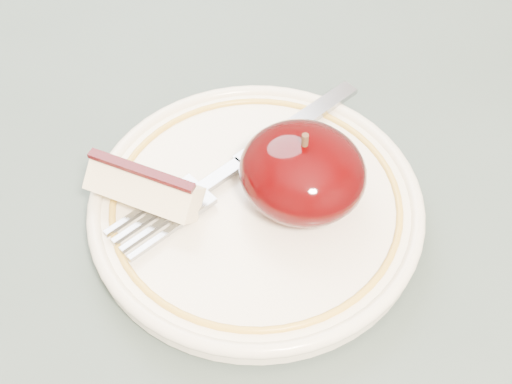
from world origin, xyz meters
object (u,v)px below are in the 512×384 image
Objects in this scene: table at (135,380)px; fork at (237,165)px; plate at (256,206)px; apple_half at (302,172)px.

fork is (0.00, 0.12, 0.11)m from table.
plate reaches higher than table.
apple_half is (0.05, 0.12, 0.13)m from table.
fork is at bearing 89.40° from table.
apple_half is at bearing 69.45° from table.
plate is 0.03m from fork.
apple_half is 0.39× the size of fork.
table is 4.34× the size of plate.
plate is 2.68× the size of apple_half.
table is 0.16m from fork.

